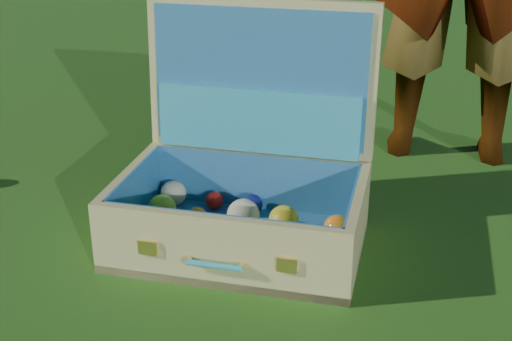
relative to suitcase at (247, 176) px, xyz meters
The scene contains 2 objects.
ground 0.31m from the suitcase, 118.87° to the right, with size 60.00×60.00×0.00m, color #215114.
suitcase is the anchor object (origin of this frame).
Camera 1 is at (0.95, -1.10, 0.86)m, focal length 50.00 mm.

